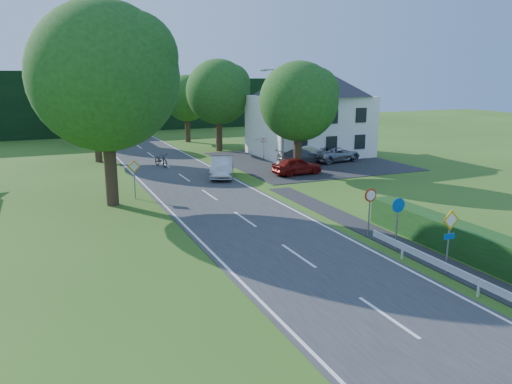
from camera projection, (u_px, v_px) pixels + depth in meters
name	position (u px, v px, depth m)	size (l,w,h in m)	color
road	(232.00, 210.00, 28.33)	(7.00, 80.00, 0.04)	#313134
parking_pad	(306.00, 161.00, 44.59)	(14.00, 16.00, 0.04)	black
line_edge_left	(176.00, 216.00, 27.06)	(0.12, 80.00, 0.01)	white
line_edge_right	(283.00, 204.00, 29.58)	(0.12, 80.00, 0.01)	white
line_centre	(232.00, 210.00, 28.32)	(0.12, 80.00, 0.01)	white
tree_main	(106.00, 106.00, 28.25)	(9.40, 9.40, 11.64)	#1E4514
tree_left_far	(96.00, 113.00, 43.27)	(7.00, 7.00, 8.58)	#1E4514
tree_right_far	(219.00, 106.00, 49.65)	(7.40, 7.40, 9.09)	#1E4514
tree_left_back	(88.00, 108.00, 54.24)	(6.60, 6.60, 8.07)	#1E4514
tree_right_back	(187.00, 109.00, 56.58)	(6.20, 6.20, 7.56)	#1E4514
tree_right_mid	(298.00, 119.00, 37.79)	(7.00, 7.00, 8.58)	#1E4514
treeline_right	(170.00, 104.00, 71.71)	(30.00, 5.00, 7.00)	black
house_white	(310.00, 109.00, 47.04)	(10.60, 8.40, 8.60)	white
streetlight	(282.00, 115.00, 39.36)	(2.03, 0.18, 8.00)	gray
sign_priority_right	(450.00, 230.00, 18.85)	(0.78, 0.09, 2.59)	gray
sign_roundabout	(398.00, 214.00, 21.56)	(0.64, 0.08, 2.37)	gray
sign_speed_limit	(370.00, 201.00, 23.32)	(0.64, 0.11, 2.37)	gray
sign_priority_left	(134.00, 172.00, 30.64)	(0.78, 0.09, 2.44)	gray
moving_car	(222.00, 167.00, 37.30)	(1.59, 4.56, 1.50)	#B9B9BE
motorcycle	(161.00, 160.00, 41.58)	(0.74, 2.12, 1.11)	black
parked_car_red	(297.00, 166.00, 38.28)	(1.57, 3.91, 1.33)	maroon
parked_car_silver_a	(308.00, 153.00, 43.87)	(1.61, 4.62, 1.52)	#BCBDC1
parked_car_grey	(302.00, 156.00, 43.18)	(1.78, 4.38, 1.27)	#55545A
parked_car_silver_b	(336.00, 154.00, 44.08)	(2.17, 4.71, 1.31)	#97989E
parasol	(264.00, 149.00, 44.90)	(2.21, 2.25, 2.03)	red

